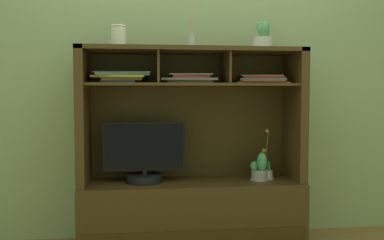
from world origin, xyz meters
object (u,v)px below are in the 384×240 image
object	(u,v)px
potted_orchid	(266,173)
magazine_stack_left	(261,80)
diffuser_bottle	(192,41)
magazine_stack_centre	(121,77)
potted_succulent	(263,37)
media_console	(192,187)
tv_monitor	(144,158)
ceramic_vase	(118,36)
magazine_stack_right	(189,79)
potted_fern	(260,169)

from	to	relation	value
potted_orchid	magazine_stack_left	distance (m)	0.70
magazine_stack_left	diffuser_bottle	size ratio (longest dim) A/B	1.31
magazine_stack_centre	potted_succulent	bearing A→B (deg)	-0.59
media_console	tv_monitor	size ratio (longest dim) A/B	2.72
diffuser_bottle	ceramic_vase	world-z (taller)	diffuser_bottle
potted_orchid	ceramic_vase	size ratio (longest dim) A/B	2.41
magazine_stack_right	ceramic_vase	distance (m)	0.59
potted_fern	potted_succulent	size ratio (longest dim) A/B	1.03
media_console	potted_fern	world-z (taller)	media_console
potted_fern	magazine_stack_right	size ratio (longest dim) A/B	0.51
potted_fern	magazine_stack_right	xyz separation A→B (m)	(-0.52, 0.07, 0.67)
media_console	ceramic_vase	xyz separation A→B (m)	(-0.52, -0.02, 1.10)
magazine_stack_left	potted_succulent	xyz separation A→B (m)	(0.01, -0.02, 0.31)
potted_orchid	diffuser_bottle	distance (m)	1.13
magazine_stack_right	diffuser_bottle	size ratio (longest dim) A/B	1.36
magazine_stack_left	ceramic_vase	xyz separation A→B (m)	(-1.04, -0.03, 0.30)
potted_orchid	ceramic_vase	distance (m)	1.48
tv_monitor	magazine_stack_left	distance (m)	1.04
potted_orchid	magazine_stack_right	distance (m)	0.91
magazine_stack_centre	potted_succulent	size ratio (longest dim) A/B	2.00
diffuser_bottle	ceramic_vase	xyz separation A→B (m)	(-0.52, -0.02, 0.03)
potted_fern	diffuser_bottle	world-z (taller)	diffuser_bottle
media_console	potted_orchid	size ratio (longest dim) A/B	4.28
tv_monitor	magazine_stack_left	size ratio (longest dim) A/B	1.49
potted_orchid	tv_monitor	bearing A→B (deg)	-178.95
media_console	magazine_stack_right	distance (m)	0.80
magazine_stack_centre	tv_monitor	bearing A→B (deg)	-6.77
potted_fern	diffuser_bottle	xyz separation A→B (m)	(-0.50, 0.05, 0.94)
diffuser_bottle	potted_fern	bearing A→B (deg)	-5.23
potted_fern	magazine_stack_centre	size ratio (longest dim) A/B	0.51
potted_orchid	potted_fern	bearing A→B (deg)	-145.53
potted_fern	ceramic_vase	size ratio (longest dim) A/B	1.36
potted_fern	magazine_stack_left	world-z (taller)	magazine_stack_left
ceramic_vase	tv_monitor	bearing A→B (deg)	0.11
tv_monitor	magazine_stack_centre	size ratio (longest dim) A/B	1.44
magazine_stack_left	media_console	bearing A→B (deg)	-178.15
potted_fern	potted_succulent	xyz separation A→B (m)	(0.03, 0.03, 0.97)
media_console	potted_succulent	distance (m)	1.22
tv_monitor	magazine_stack_left	xyz separation A→B (m)	(0.87, 0.03, 0.57)
media_console	magazine_stack_left	world-z (taller)	media_console
magazine_stack_right	diffuser_bottle	world-z (taller)	diffuser_bottle
magazine_stack_centre	magazine_stack_right	distance (m)	0.49
potted_fern	ceramic_vase	world-z (taller)	ceramic_vase
magazine_stack_left	diffuser_bottle	world-z (taller)	diffuser_bottle
potted_succulent	diffuser_bottle	bearing A→B (deg)	178.71
diffuser_bottle	potted_succulent	size ratio (longest dim) A/B	1.47
magazine_stack_centre	ceramic_vase	xyz separation A→B (m)	(-0.02, -0.02, 0.28)
potted_fern	magazine_stack_centre	bearing A→B (deg)	177.47
media_console	magazine_stack_left	size ratio (longest dim) A/B	4.06
tv_monitor	potted_fern	distance (m)	0.85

